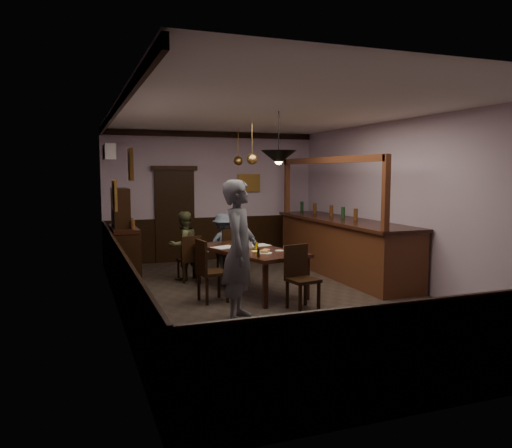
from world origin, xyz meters
name	(u,v)px	position (x,y,z in m)	size (l,w,h in m)	color
room	(278,207)	(0.00, 0.00, 1.50)	(5.01, 8.01, 3.01)	#2D2621
dining_table	(249,252)	(-0.26, 0.66, 0.69)	(1.56, 2.39, 0.75)	black
chair_far_left	(190,257)	(-1.05, 1.77, 0.48)	(0.42, 0.42, 0.88)	black
chair_far_right	(230,250)	(-0.19, 2.01, 0.52)	(0.45, 0.45, 0.95)	black
chair_near	(300,274)	(0.11, -0.61, 0.53)	(0.48, 0.48, 0.96)	black
chair_side	(208,268)	(-1.10, 0.23, 0.55)	(0.49, 0.49, 1.00)	black
person_standing	(239,250)	(-0.93, -0.83, 0.98)	(0.71, 0.47, 1.96)	#595B66
person_seated_left	(183,245)	(-1.12, 2.03, 0.66)	(0.64, 0.50, 1.32)	#494D2E
person_seated_right	(223,244)	(-0.25, 2.28, 0.62)	(0.79, 0.46, 1.23)	slate
newspaper_left	(225,247)	(-0.61, 0.95, 0.75)	(0.42, 0.30, 0.01)	silver
newspaper_right	(257,245)	(0.00, 0.95, 0.75)	(0.42, 0.30, 0.01)	silver
napkin	(256,251)	(-0.24, 0.36, 0.75)	(0.15, 0.15, 0.00)	#EFE158
saucer	(280,251)	(0.13, 0.25, 0.76)	(0.15, 0.15, 0.01)	white
coffee_cup	(286,248)	(0.22, 0.18, 0.80)	(0.08, 0.08, 0.07)	white
pastry_plate	(265,253)	(-0.18, 0.08, 0.76)	(0.22, 0.22, 0.01)	white
pastry_ring_a	(264,251)	(-0.20, 0.11, 0.79)	(0.13, 0.13, 0.04)	#C68C47
pastry_ring_b	(266,250)	(-0.12, 0.20, 0.79)	(0.13, 0.13, 0.04)	#C68C47
soda_can	(256,246)	(-0.18, 0.53, 0.81)	(0.07, 0.07, 0.12)	yellow
beer_glass	(236,244)	(-0.52, 0.60, 0.85)	(0.06, 0.06, 0.20)	#BF721E
water_glass	(251,244)	(-0.21, 0.73, 0.82)	(0.06, 0.06, 0.15)	silver
pepper_mill	(258,252)	(-0.40, -0.17, 0.82)	(0.04, 0.04, 0.14)	black
sideboard	(124,244)	(-2.21, 2.24, 0.71)	(0.48, 1.33, 1.76)	black
bar_counter	(343,245)	(1.99, 1.38, 0.60)	(0.98, 4.20, 2.35)	#472412
door_back	(175,216)	(-0.90, 3.95, 1.05)	(0.90, 0.06, 2.10)	black
ac_unit	(109,152)	(-2.38, 2.90, 2.45)	(0.20, 0.85, 0.30)	white
picture_left_small	(130,164)	(-2.46, -1.60, 2.15)	(0.04, 0.28, 0.36)	olive
picture_left_large	(114,195)	(-2.46, 0.80, 1.70)	(0.04, 0.62, 0.48)	olive
picture_back	(249,183)	(0.90, 3.96, 1.80)	(0.55, 0.04, 0.42)	olive
pendant_iron	(279,158)	(-0.04, -0.11, 2.29)	(0.56, 0.56, 0.82)	black
pendant_brass_mid	(252,159)	(0.10, 1.50, 2.30)	(0.20, 0.20, 0.81)	#BF8C3F
pendant_brass_far	(238,161)	(0.30, 2.95, 2.30)	(0.20, 0.20, 0.81)	#BF8C3F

